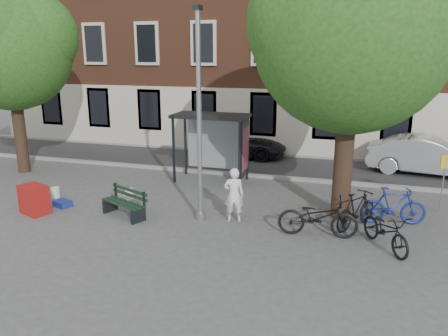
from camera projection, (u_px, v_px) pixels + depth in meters
name	position (u px, v px, depth m)	size (l,w,h in m)	color
ground	(201.00, 220.00, 13.18)	(90.00, 90.00, 0.00)	#4C4C4F
road	(253.00, 164.00, 19.65)	(40.00, 4.00, 0.01)	#28282B
curb_near	(242.00, 175.00, 17.78)	(40.00, 0.25, 0.12)	gray
curb_far	(263.00, 153.00, 21.48)	(40.00, 0.25, 0.12)	gray
building_row	(281.00, 11.00, 23.39)	(30.00, 8.00, 14.00)	brown
lamppost	(199.00, 129.00, 12.46)	(0.28, 0.35, 6.11)	#9EA0A3
tree_right	(354.00, 25.00, 11.88)	(5.76, 5.60, 8.20)	black
tree_left	(7.00, 44.00, 17.01)	(5.18, 4.86, 7.40)	black
bus_shelter	(221.00, 133.00, 16.65)	(2.85, 1.45, 2.62)	#1E2328
painter	(234.00, 195.00, 12.87)	(0.60, 0.39, 1.64)	white
bench	(125.00, 204.00, 13.36)	(1.71, 1.13, 0.84)	#1E2328
bike_a	(318.00, 217.00, 11.86)	(0.75, 2.14, 1.13)	black
bike_b	(393.00, 206.00, 12.72)	(0.53, 1.87, 1.12)	navy
bike_c	(386.00, 230.00, 11.13)	(0.67, 1.91, 1.00)	black
bike_d	(356.00, 210.00, 12.42)	(0.51, 1.82, 1.09)	black
car_dark	(240.00, 144.00, 21.03)	(2.06, 4.46, 1.24)	black
car_silver	(427.00, 156.00, 17.91)	(1.64, 4.71, 1.55)	#A5A7AD
red_stand	(34.00, 199.00, 13.60)	(0.90, 0.60, 0.90)	maroon
blue_crate	(63.00, 204.00, 14.26)	(0.55, 0.40, 0.20)	navy
bucket_a	(56.00, 192.00, 15.16)	(0.28, 0.28, 0.36)	white
bucket_b	(122.00, 198.00, 14.55)	(0.28, 0.28, 0.36)	silver
bucket_c	(129.00, 194.00, 14.98)	(0.28, 0.28, 0.36)	silver
notice_sign	(444.00, 172.00, 13.43)	(0.31, 0.15, 1.86)	#9EA0A3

